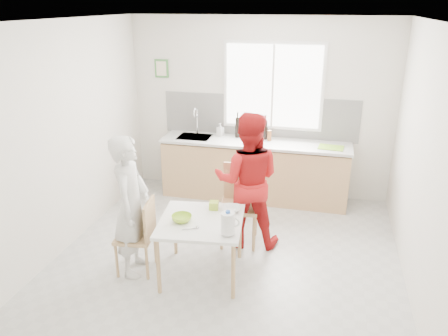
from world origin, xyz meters
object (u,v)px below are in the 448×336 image
object	(u,v)px
chair_left	(140,233)
wine_bottle_a	(237,127)
chair_far	(240,200)
bowl_white	(231,209)
milk_jug	(228,223)
wine_bottle_b	(265,130)
dining_table	(201,226)
person_white	(131,206)
person_red	(248,181)
bowl_green	(182,218)

from	to	relation	value
chair_left	wine_bottle_a	size ratio (longest dim) A/B	2.70
chair_far	bowl_white	xyz separation A→B (m)	(0.02, -0.58, 0.16)
chair_left	chair_far	world-z (taller)	chair_far
milk_jug	wine_bottle_a	distance (m)	2.60
wine_bottle_b	dining_table	bearing A→B (deg)	-98.11
person_white	wine_bottle_a	size ratio (longest dim) A/B	4.99
person_red	wine_bottle_b	xyz separation A→B (m)	(-0.02, 1.50, 0.22)
person_white	person_red	xyz separation A→B (m)	(1.11, 0.90, 0.05)
person_white	wine_bottle_a	world-z (taller)	person_white
chair_far	bowl_green	xyz separation A→B (m)	(-0.44, -0.94, 0.16)
person_white	bowl_white	bearing A→B (deg)	-76.76
person_white	chair_left	bearing A→B (deg)	-90.00
dining_table	chair_far	world-z (taller)	chair_far
dining_table	person_white	bearing A→B (deg)	-173.08
dining_table	person_white	xyz separation A→B (m)	(-0.76, -0.09, 0.19)
wine_bottle_b	chair_left	bearing A→B (deg)	-112.83
dining_table	person_red	xyz separation A→B (m)	(0.35, 0.81, 0.24)
dining_table	milk_jug	size ratio (longest dim) A/B	3.96
chair_far	wine_bottle_a	bearing A→B (deg)	96.53
chair_far	milk_jug	bearing A→B (deg)	-91.36
person_white	milk_jug	world-z (taller)	person_white
wine_bottle_a	wine_bottle_b	world-z (taller)	wine_bottle_a
chair_far	person_red	world-z (taller)	person_red
dining_table	chair_far	bearing A→B (deg)	73.95
chair_left	milk_jug	bearing A→B (deg)	74.46
person_red	milk_jug	distance (m)	1.05
bowl_green	wine_bottle_a	xyz separation A→B (m)	(0.10, 2.38, 0.37)
chair_left	wine_bottle_a	distance (m)	2.53
chair_left	person_red	world-z (taller)	person_red
person_red	dining_table	bearing A→B (deg)	59.74
person_red	milk_jug	bearing A→B (deg)	83.39
chair_left	wine_bottle_b	distance (m)	2.67
chair_far	bowl_white	distance (m)	0.60
bowl_green	wine_bottle_a	size ratio (longest dim) A/B	0.68
bowl_green	milk_jug	size ratio (longest dim) A/B	0.88
wine_bottle_a	person_white	bearing A→B (deg)	-105.40
chair_far	dining_table	bearing A→B (deg)	-112.97
chair_left	person_white	xyz separation A→B (m)	(-0.08, -0.01, 0.32)
wine_bottle_a	person_red	bearing A→B (deg)	-73.36
person_white	person_red	distance (m)	1.43
person_red	wine_bottle_b	bearing A→B (deg)	-96.16
dining_table	wine_bottle_a	xyz separation A→B (m)	(-0.10, 2.30, 0.47)
person_red	bowl_green	world-z (taller)	person_red
person_red	wine_bottle_a	world-z (taller)	person_red
person_red	bowl_green	bearing A→B (deg)	51.56
dining_table	wine_bottle_a	world-z (taller)	wine_bottle_a
person_white	wine_bottle_a	xyz separation A→B (m)	(0.66, 2.40, 0.28)
bowl_green	bowl_white	size ratio (longest dim) A/B	1.03
person_red	wine_bottle_b	distance (m)	1.52
person_red	wine_bottle_b	world-z (taller)	person_red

